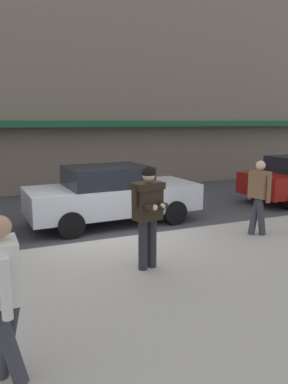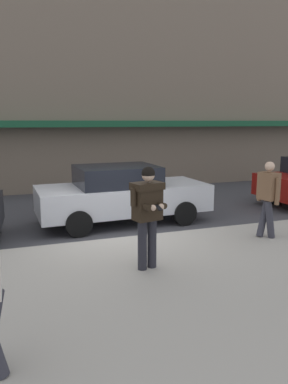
% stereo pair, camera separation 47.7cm
% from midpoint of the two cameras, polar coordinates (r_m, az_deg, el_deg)
% --- Properties ---
extents(ground_plane, '(80.00, 80.00, 0.00)m').
position_cam_midpoint_polar(ground_plane, '(8.63, -2.59, -7.44)').
color(ground_plane, '#3D3D42').
extents(sidewalk, '(32.00, 5.30, 0.14)m').
position_cam_midpoint_polar(sidewalk, '(6.57, 13.55, -13.08)').
color(sidewalk, '#A8A399').
rests_on(sidewalk, ground).
extents(curb_paint_line, '(28.00, 0.12, 0.01)m').
position_cam_midpoint_polar(curb_paint_line, '(9.00, 3.46, -6.67)').
color(curb_paint_line, silver).
rests_on(curb_paint_line, ground).
extents(storefront_facade, '(28.00, 4.70, 10.99)m').
position_cam_midpoint_polar(storefront_facade, '(16.92, -8.15, 20.12)').
color(storefront_facade, '#756656').
rests_on(storefront_facade, ground).
extents(parked_sedan_mid, '(4.56, 2.06, 1.54)m').
position_cam_midpoint_polar(parked_sedan_mid, '(9.98, -2.02, -0.25)').
color(parked_sedan_mid, silver).
rests_on(parked_sedan_mid, ground).
extents(man_texting_on_phone, '(0.64, 0.63, 1.81)m').
position_cam_midpoint_polar(man_texting_on_phone, '(6.39, 2.69, -2.28)').
color(man_texting_on_phone, '#23232B').
rests_on(man_texting_on_phone, sidewalk).
extents(pedestrian_dark_coat, '(0.38, 0.59, 1.70)m').
position_cam_midpoint_polar(pedestrian_dark_coat, '(8.70, 19.89, -0.40)').
color(pedestrian_dark_coat, '#33333D').
rests_on(pedestrian_dark_coat, sidewalk).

